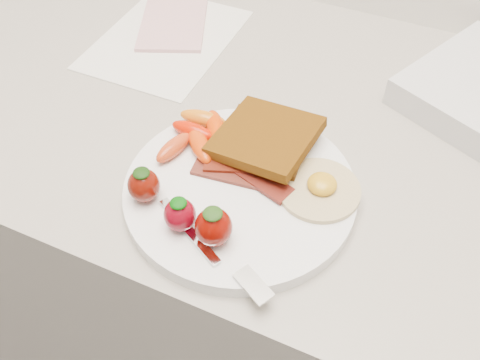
% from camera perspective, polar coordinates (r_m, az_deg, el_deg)
% --- Properties ---
extents(counter, '(2.00, 0.60, 0.90)m').
position_cam_1_polar(counter, '(1.08, 3.58, -11.51)').
color(counter, gray).
rests_on(counter, ground).
extents(plate, '(0.27, 0.27, 0.02)m').
position_cam_1_polar(plate, '(0.62, 0.00, -1.16)').
color(plate, white).
rests_on(plate, counter).
extents(toast_lower, '(0.11, 0.11, 0.01)m').
position_cam_1_polar(toast_lower, '(0.66, 2.65, 4.07)').
color(toast_lower, black).
rests_on(toast_lower, plate).
extents(toast_upper, '(0.12, 0.12, 0.03)m').
position_cam_1_polar(toast_upper, '(0.64, 2.74, 4.62)').
color(toast_upper, '#2F1D04').
rests_on(toast_upper, toast_lower).
extents(fried_egg, '(0.10, 0.10, 0.02)m').
position_cam_1_polar(fried_egg, '(0.61, 8.51, -0.85)').
color(fried_egg, silver).
rests_on(fried_egg, plate).
extents(bacon_strips, '(0.13, 0.07, 0.01)m').
position_cam_1_polar(bacon_strips, '(0.63, 0.63, 0.93)').
color(bacon_strips, '#360A0C').
rests_on(bacon_strips, plate).
extents(baby_carrots, '(0.08, 0.12, 0.02)m').
position_cam_1_polar(baby_carrots, '(0.66, -4.46, 4.97)').
color(baby_carrots, red).
rests_on(baby_carrots, plate).
extents(strawberries, '(0.13, 0.06, 0.05)m').
position_cam_1_polar(strawberries, '(0.57, -6.27, -3.16)').
color(strawberries, '#590D04').
rests_on(strawberries, plate).
extents(fork, '(0.16, 0.08, 0.00)m').
position_cam_1_polar(fork, '(0.56, -2.46, -7.91)').
color(fork, white).
rests_on(fork, plate).
extents(paper_sheet, '(0.19, 0.26, 0.00)m').
position_cam_1_polar(paper_sheet, '(0.88, -7.90, 14.67)').
color(paper_sheet, white).
rests_on(paper_sheet, counter).
extents(notepad, '(0.15, 0.18, 0.01)m').
position_cam_1_polar(notepad, '(0.90, -7.17, 16.15)').
color(notepad, '#D29BA1').
rests_on(notepad, paper_sheet).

